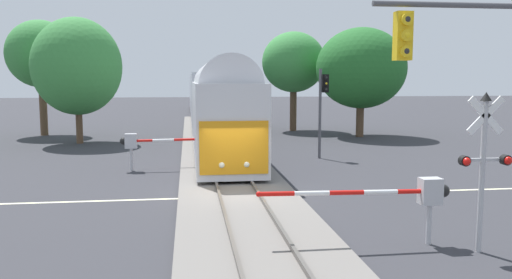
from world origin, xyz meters
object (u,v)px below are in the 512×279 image
(crossing_signal_mast, at_px, (484,156))
(pine_left_background, at_px, (41,54))
(crossing_gate_near, at_px, (412,194))
(oak_far_right, at_px, (361,68))
(elm_centre_background, at_px, (294,62))
(commuter_train, at_px, (207,97))
(traffic_signal_far_side, at_px, (323,99))
(crossing_gate_far, at_px, (144,142))
(oak_behind_train, at_px, (77,66))

(crossing_signal_mast, bearing_deg, pine_left_background, 121.54)
(crossing_gate_near, xyz_separation_m, crossing_signal_mast, (1.49, -0.79, 1.10))
(crossing_gate_near, height_order, oak_far_right, oak_far_right)
(crossing_gate_near, distance_m, elm_centre_background, 31.02)
(commuter_train, distance_m, crossing_gate_near, 37.41)
(commuter_train, relative_size, elm_centre_background, 7.51)
(crossing_signal_mast, distance_m, elm_centre_background, 31.55)
(traffic_signal_far_side, distance_m, pine_left_background, 23.84)
(crossing_signal_mast, bearing_deg, oak_far_right, 77.51)
(crossing_gate_far, bearing_deg, pine_left_background, 118.15)
(crossing_signal_mast, xyz_separation_m, oak_far_right, (5.79, 26.12, 2.74))
(crossing_gate_near, height_order, crossing_gate_far, same)
(crossing_gate_near, height_order, oak_behind_train, oak_behind_train)
(crossing_gate_far, xyz_separation_m, oak_far_right, (15.24, 12.91, 3.84))
(commuter_train, xyz_separation_m, pine_left_background, (-13.09, -7.63, 3.59))
(crossing_signal_mast, relative_size, crossing_gate_far, 0.71)
(traffic_signal_far_side, distance_m, oak_far_right, 11.92)
(crossing_signal_mast, height_order, oak_behind_train, oak_behind_train)
(commuter_train, height_order, oak_far_right, oak_far_right)
(crossing_gate_far, bearing_deg, crossing_signal_mast, -54.41)
(oak_behind_train, bearing_deg, commuter_train, 55.24)
(crossing_gate_near, distance_m, pine_left_background, 34.50)
(oak_behind_train, bearing_deg, crossing_signal_mast, -59.06)
(crossing_gate_near, relative_size, oak_behind_train, 0.61)
(oak_far_right, bearing_deg, crossing_gate_far, -139.73)
(commuter_train, relative_size, crossing_gate_near, 12.16)
(elm_centre_background, xyz_separation_m, oak_behind_train, (-16.40, -6.70, -0.55))
(pine_left_background, bearing_deg, crossing_gate_far, -61.85)
(traffic_signal_far_side, height_order, oak_far_right, oak_far_right)
(commuter_train, distance_m, oak_far_right, 16.57)
(oak_far_right, bearing_deg, crossing_gate_near, -106.03)
(commuter_train, relative_size, traffic_signal_far_side, 12.70)
(crossing_gate_far, bearing_deg, oak_behind_train, 114.96)
(elm_centre_background, bearing_deg, crossing_gate_far, -121.44)
(crossing_gate_far, distance_m, oak_behind_train, 13.19)
(elm_centre_background, bearing_deg, traffic_signal_far_side, -95.73)
(crossing_signal_mast, relative_size, traffic_signal_far_side, 0.82)
(oak_far_right, xyz_separation_m, elm_centre_background, (-4.16, 5.22, 0.59))
(crossing_gate_near, bearing_deg, commuter_train, 96.19)
(commuter_train, distance_m, crossing_gate_far, 25.10)
(crossing_signal_mast, relative_size, elm_centre_background, 0.49)
(crossing_signal_mast, height_order, oak_far_right, oak_far_right)
(commuter_train, height_order, traffic_signal_far_side, commuter_train)
(crossing_gate_far, distance_m, oak_far_right, 20.34)
(oak_far_right, xyz_separation_m, pine_left_background, (-24.40, 4.22, 1.09))
(traffic_signal_far_side, xyz_separation_m, pine_left_background, (-18.69, 14.51, 2.98))
(commuter_train, xyz_separation_m, oak_behind_train, (-9.25, -13.33, 2.54))
(crossing_signal_mast, xyz_separation_m, oak_behind_train, (-14.77, 24.64, 2.78))
(crossing_gate_near, bearing_deg, oak_behind_train, 119.11)
(traffic_signal_far_side, bearing_deg, oak_far_right, 60.96)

